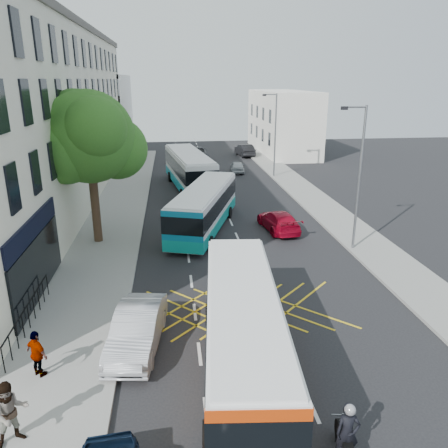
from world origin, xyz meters
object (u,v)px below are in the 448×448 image
object	(u,v)px
distant_car_silver	(237,167)
distant_car_grey	(198,153)
street_tree	(89,138)
lamp_near	(358,172)
pedestrian_near	(11,413)
red_hatchback	(278,221)
parked_car_silver	(137,329)
pedestrian_far	(37,354)
motorbike	(347,436)
lamp_far	(274,131)
bus_near	(243,330)
bus_mid	(204,208)
bus_far	(189,170)
distant_car_dark	(245,150)

from	to	relation	value
distant_car_silver	distant_car_grey	bearing A→B (deg)	-60.86
distant_car_silver	street_tree	bearing A→B (deg)	66.10
lamp_near	distant_car_grey	world-z (taller)	lamp_near
pedestrian_near	red_hatchback	bearing A→B (deg)	25.39
parked_car_silver	pedestrian_far	bearing A→B (deg)	-146.63
distant_car_grey	distant_car_silver	size ratio (longest dim) A/B	1.48
motorbike	distant_car_silver	size ratio (longest dim) A/B	0.58
street_tree	distant_car_silver	size ratio (longest dim) A/B	2.52
pedestrian_near	pedestrian_far	size ratio (longest dim) A/B	1.14
lamp_far	bus_near	size ratio (longest dim) A/B	0.77
bus_near	distant_car_silver	bearing A→B (deg)	87.16
bus_near	pedestrian_far	xyz separation A→B (m)	(-6.70, 0.27, -0.54)
street_tree	distant_car_silver	distance (m)	23.65
lamp_near	bus_near	size ratio (longest dim) A/B	0.77
distant_car_silver	pedestrian_far	xyz separation A→B (m)	(-11.50, -32.59, 0.37)
lamp_near	red_hatchback	bearing A→B (deg)	130.10
pedestrian_near	pedestrian_far	bearing A→B (deg)	62.01
parked_car_silver	pedestrian_far	size ratio (longest dim) A/B	2.77
distant_car_silver	bus_mid	bearing A→B (deg)	80.97
bus_far	pedestrian_near	size ratio (longest dim) A/B	6.33
bus_mid	motorbike	distance (m)	18.94
parked_car_silver	distant_car_grey	world-z (taller)	parked_car_silver
lamp_far	red_hatchback	distance (m)	16.85
red_hatchback	pedestrian_near	xyz separation A→B (m)	(-11.25, -16.53, 0.44)
bus_near	red_hatchback	xyz separation A→B (m)	(4.66, 13.99, -0.86)
bus_far	red_hatchback	xyz separation A→B (m)	(5.24, -12.32, -1.07)
red_hatchback	distant_car_dark	distance (m)	29.20
bus_mid	parked_car_silver	world-z (taller)	bus_mid
street_tree	bus_far	size ratio (longest dim) A/B	0.74
bus_near	distant_car_silver	size ratio (longest dim) A/B	2.97
lamp_near	street_tree	bearing A→B (deg)	168.60
street_tree	pedestrian_far	size ratio (longest dim) A/B	5.37
lamp_near	bus_far	size ratio (longest dim) A/B	0.68
bus_mid	red_hatchback	size ratio (longest dim) A/B	2.34
red_hatchback	lamp_near	bearing A→B (deg)	123.29
bus_near	bus_mid	bearing A→B (deg)	96.02
distant_car_dark	motorbike	bearing A→B (deg)	76.80
bus_mid	pedestrian_near	size ratio (longest dim) A/B	5.58
street_tree	distant_car_dark	size ratio (longest dim) A/B	1.91
lamp_far	motorbike	world-z (taller)	lamp_far
lamp_near	pedestrian_far	bearing A→B (deg)	-146.42
bus_near	distant_car_grey	distance (m)	41.54
pedestrian_near	street_tree	bearing A→B (deg)	60.06
pedestrian_near	lamp_far	bearing A→B (deg)	35.49
lamp_far	distant_car_dark	world-z (taller)	lamp_far
bus_far	distant_car_dark	world-z (taller)	bus_far
street_tree	pedestrian_far	xyz separation A→B (m)	(0.00, -12.73, -5.32)
bus_mid	red_hatchback	bearing A→B (deg)	9.93
red_hatchback	bus_far	bearing A→B (deg)	-73.75
pedestrian_far	distant_car_dark	bearing A→B (deg)	-69.42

